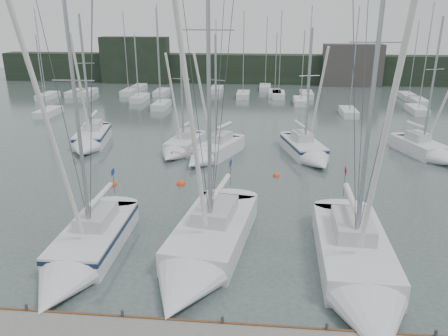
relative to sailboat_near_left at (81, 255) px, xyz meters
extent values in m
plane|color=#42504D|center=(5.41, -0.06, -0.59)|extent=(160.00, 160.00, 0.00)
cube|color=black|center=(5.41, 61.94, 1.91)|extent=(90.00, 4.00, 5.00)
cube|color=black|center=(-14.59, 59.94, 3.41)|extent=(12.00, 3.00, 8.00)
cube|color=#3F3D3A|center=(23.41, 59.94, 2.91)|extent=(10.00, 3.00, 7.00)
cube|color=silver|center=(-12.24, 47.92, -0.24)|extent=(1.80, 4.50, 0.90)
cylinder|color=#96999D|center=(-12.24, 47.42, 5.87)|extent=(0.12, 0.12, 11.34)
cube|color=silver|center=(19.03, 35.94, -0.24)|extent=(1.80, 4.50, 0.90)
cylinder|color=#96999D|center=(19.03, 35.44, 6.10)|extent=(0.12, 0.12, 11.79)
cube|color=silver|center=(-7.18, 47.89, -0.24)|extent=(1.80, 4.50, 0.90)
cylinder|color=#96999D|center=(-7.18, 47.39, 6.42)|extent=(0.12, 0.12, 12.43)
cube|color=silver|center=(-17.72, 32.38, -0.24)|extent=(1.80, 4.50, 0.90)
cylinder|color=#96999D|center=(-17.72, 31.88, 4.56)|extent=(0.12, 0.12, 8.70)
cube|color=silver|center=(10.71, 47.52, -0.24)|extent=(1.80, 4.50, 0.90)
cylinder|color=#96999D|center=(10.71, 47.02, 5.96)|extent=(0.12, 0.12, 11.52)
cube|color=silver|center=(5.45, 46.95, -0.24)|extent=(1.80, 4.50, 0.90)
cylinder|color=#96999D|center=(5.45, 46.45, 5.90)|extent=(0.12, 0.12, 11.38)
cube|color=silver|center=(10.15, 48.57, -0.24)|extent=(1.80, 4.50, 0.90)
cylinder|color=#96999D|center=(10.15, 48.07, 4.39)|extent=(0.12, 0.12, 8.36)
cube|color=silver|center=(14.91, 48.17, -0.24)|extent=(1.80, 4.50, 0.90)
cylinder|color=#96999D|center=(14.91, 47.67, 6.26)|extent=(0.12, 0.12, 12.11)
cube|color=silver|center=(-18.55, 46.79, -0.24)|extent=(1.80, 4.50, 0.90)
cylinder|color=#96999D|center=(-18.55, 46.29, 5.22)|extent=(0.12, 0.12, 10.02)
cube|color=silver|center=(29.56, 48.05, -0.24)|extent=(1.80, 4.50, 0.90)
cylinder|color=#96999D|center=(29.56, 47.55, 5.32)|extent=(0.12, 0.12, 10.22)
cube|color=silver|center=(27.85, 38.19, -0.24)|extent=(1.80, 4.50, 0.90)
cylinder|color=#96999D|center=(27.85, 37.69, 5.81)|extent=(0.12, 0.12, 11.22)
cube|color=silver|center=(8.69, 53.99, -0.24)|extent=(1.80, 4.50, 0.90)
cylinder|color=#96999D|center=(8.69, 53.49, 5.51)|extent=(0.12, 0.12, 10.60)
cube|color=silver|center=(-23.14, 43.18, -0.24)|extent=(1.80, 4.50, 0.90)
cylinder|color=#96999D|center=(-23.14, 42.68, 6.05)|extent=(0.12, 0.12, 11.69)
cube|color=silver|center=(13.63, 42.60, -0.24)|extent=(1.80, 4.50, 0.90)
cylinder|color=#96999D|center=(13.63, 42.10, 4.70)|extent=(0.12, 0.12, 8.99)
cube|color=silver|center=(-20.09, 46.12, -0.24)|extent=(1.80, 4.50, 0.90)
cylinder|color=#96999D|center=(-20.09, 45.62, 6.82)|extent=(0.12, 0.12, 13.22)
cube|color=silver|center=(1.00, 51.29, -0.24)|extent=(1.80, 4.50, 0.90)
cylinder|color=#96999D|center=(1.00, 50.79, 5.33)|extent=(0.12, 0.12, 10.25)
cube|color=silver|center=(-4.91, 38.07, -0.24)|extent=(1.80, 4.50, 0.90)
cylinder|color=#96999D|center=(-4.91, 37.57, 6.02)|extent=(0.12, 0.12, 11.63)
cube|color=silver|center=(29.84, 44.05, -0.24)|extent=(1.80, 4.50, 0.90)
cylinder|color=#96999D|center=(29.84, 43.55, 6.44)|extent=(0.12, 0.12, 12.46)
cube|color=silver|center=(-9.18, 42.81, -0.24)|extent=(1.80, 4.50, 0.90)
cylinder|color=#96999D|center=(-9.18, 42.31, 4.33)|extent=(0.12, 0.12, 8.24)
cube|color=silver|center=(-11.96, 51.92, -0.24)|extent=(1.80, 4.50, 0.90)
cylinder|color=#96999D|center=(-11.96, 51.42, 4.26)|extent=(0.12, 0.12, 8.11)
cube|color=silver|center=(-0.02, 1.85, -0.15)|extent=(2.93, 6.75, 1.49)
cone|color=silver|center=(0.03, -2.96, -0.15)|extent=(2.90, 2.91, 2.87)
cube|color=#B5B5BA|center=(-0.02, 2.34, 0.94)|extent=(1.60, 2.70, 0.69)
cylinder|color=#96999D|center=(-0.01, 1.37, 7.03)|extent=(0.18, 0.18, 12.87)
cylinder|color=silver|center=(-0.03, 3.19, 1.83)|extent=(0.31, 3.29, 0.28)
cube|color=#10203D|center=(-0.02, 1.85, 0.35)|extent=(2.95, 6.77, 0.25)
cube|color=navy|center=(-0.05, 5.41, 2.38)|extent=(0.02, 0.53, 0.36)
cube|color=silver|center=(6.22, 2.91, -0.11)|extent=(4.52, 8.20, 1.61)
cone|color=silver|center=(5.42, -2.59, -0.11)|extent=(3.88, 3.80, 3.44)
cube|color=#B5B5BA|center=(6.30, 3.44, 1.07)|extent=(2.32, 3.35, 0.75)
cylinder|color=#96999D|center=(6.14, 2.36, 8.88)|extent=(0.19, 0.19, 16.38)
cylinder|color=silver|center=(6.44, 4.44, 2.04)|extent=(0.85, 3.80, 0.30)
cube|color=navy|center=(6.81, 6.97, 2.63)|extent=(0.10, 0.58, 0.39)
cube|color=silver|center=(13.38, 1.68, -0.09)|extent=(3.54, 8.02, 1.67)
cone|color=silver|center=(13.24, -3.99, -0.09)|extent=(3.43, 3.49, 3.34)
cube|color=#B5B5BA|center=(13.40, 2.24, 1.13)|extent=(1.92, 3.22, 0.78)
cylinder|color=#96999D|center=(13.37, 1.12, 8.54)|extent=(0.20, 0.20, 15.60)
cylinder|color=silver|center=(13.42, 3.27, 2.13)|extent=(0.41, 3.89, 0.31)
cube|color=#A61618|center=(13.49, 5.87, 2.75)|extent=(0.04, 0.60, 0.40)
cube|color=silver|center=(-7.68, 21.19, -0.12)|extent=(3.56, 6.13, 1.57)
cone|color=silver|center=(-6.98, 17.12, -0.12)|extent=(3.00, 2.88, 2.62)
cube|color=#B5B5BA|center=(-7.76, 21.70, 1.03)|extent=(1.81, 2.52, 0.73)
cylinder|color=#96999D|center=(-7.61, 20.78, 5.95)|extent=(0.19, 0.19, 10.57)
cylinder|color=silver|center=(-7.87, 22.33, 1.97)|extent=(0.77, 2.83, 0.29)
cube|color=#10203D|center=(-7.68, 21.19, 0.40)|extent=(3.58, 6.16, 0.26)
cube|color=silver|center=(1.57, 19.91, -0.18)|extent=(3.15, 5.29, 1.37)
cone|color=silver|center=(0.92, 16.43, -0.18)|extent=(2.64, 2.50, 2.29)
cube|color=#B5B5BA|center=(1.65, 20.36, 0.82)|extent=(1.60, 2.18, 0.64)
cylinder|color=#96999D|center=(1.50, 19.56, 4.99)|extent=(0.16, 0.16, 8.98)
cylinder|color=silver|center=(1.75, 20.88, 1.65)|extent=(0.69, 2.43, 0.26)
cube|color=silver|center=(4.80, 18.46, -0.14)|extent=(4.24, 5.82, 1.50)
cone|color=silver|center=(3.36, 14.95, -0.14)|extent=(3.08, 3.01, 2.40)
cube|color=#B5B5BA|center=(4.99, 18.92, 0.96)|extent=(2.03, 2.46, 0.70)
cylinder|color=#96999D|center=(4.66, 18.11, 5.13)|extent=(0.18, 0.18, 9.05)
cylinder|color=silver|center=(5.20, 19.44, 1.86)|extent=(1.24, 2.50, 0.28)
cube|color=silver|center=(12.29, 19.61, -0.15)|extent=(3.92, 6.16, 1.47)
cone|color=silver|center=(13.33, 15.68, -0.15)|extent=(3.09, 3.01, 2.55)
cube|color=#B5B5BA|center=(12.16, 20.08, 0.93)|extent=(1.94, 2.56, 0.69)
cylinder|color=#96999D|center=(12.39, 19.22, 5.38)|extent=(0.18, 0.18, 9.60)
cylinder|color=silver|center=(12.00, 20.71, 1.81)|extent=(0.98, 2.76, 0.27)
cube|color=#10203D|center=(12.29, 19.61, 0.34)|extent=(3.95, 6.18, 0.25)
cube|color=silver|center=(22.62, 20.58, -0.15)|extent=(3.93, 5.39, 1.48)
cone|color=silver|center=(23.77, 17.32, -0.15)|extent=(3.01, 2.78, 2.46)
cube|color=#B5B5BA|center=(22.46, 21.04, 0.93)|extent=(1.92, 2.28, 0.69)
cylinder|color=#96999D|center=(22.74, 20.25, 5.81)|extent=(0.18, 0.18, 10.46)
cylinder|color=silver|center=(22.30, 21.49, 1.82)|extent=(1.05, 2.32, 0.28)
sphere|color=#F63F15|center=(2.83, 11.21, -0.59)|extent=(0.62, 0.62, 0.62)
sphere|color=#F63F15|center=(9.82, 13.63, -0.59)|extent=(0.52, 0.52, 0.52)
sphere|color=#F63F15|center=(-2.06, 10.63, -0.59)|extent=(0.52, 0.52, 0.52)
ellipsoid|color=white|center=(5.16, 0.24, 5.35)|extent=(0.20, 0.40, 0.18)
cube|color=gray|center=(4.90, 0.24, 5.37)|extent=(0.41, 0.13, 0.10)
cube|color=gray|center=(5.42, 0.24, 5.37)|extent=(0.41, 0.13, 0.10)
camera|label=1|loc=(8.81, -18.07, 11.19)|focal=35.00mm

